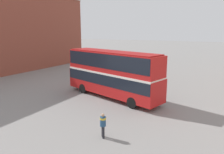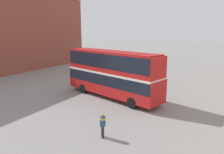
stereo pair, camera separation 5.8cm
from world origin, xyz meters
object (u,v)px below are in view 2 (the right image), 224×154
(double_decker_bus, at_px, (112,71))
(parked_car_kerb_far, at_px, (141,66))
(parked_car_kerb_near, at_px, (90,69))
(pedestrian_foreground, at_px, (103,123))

(double_decker_bus, distance_m, parked_car_kerb_far, 16.08)
(double_decker_bus, relative_size, parked_car_kerb_near, 2.66)
(parked_car_kerb_far, bearing_deg, pedestrian_foreground, 91.60)
(pedestrian_foreground, relative_size, parked_car_kerb_near, 0.38)
(pedestrian_foreground, xyz_separation_m, parked_car_kerb_far, (-6.79, 23.54, -0.25))
(pedestrian_foreground, distance_m, parked_car_kerb_near, 21.15)
(parked_car_kerb_far, bearing_deg, double_decker_bus, 86.67)
(parked_car_kerb_near, bearing_deg, double_decker_bus, -43.25)
(pedestrian_foreground, height_order, parked_car_kerb_near, pedestrian_foreground)
(parked_car_kerb_near, height_order, parked_car_kerb_far, parked_car_kerb_far)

